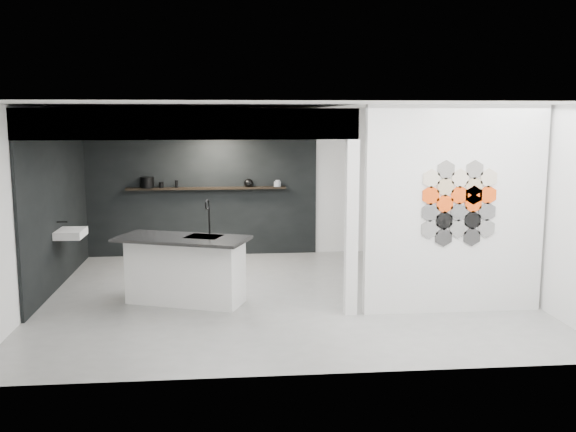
# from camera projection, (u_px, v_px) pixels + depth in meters

# --- Properties ---
(floor) EXTENTS (7.00, 6.00, 0.01)m
(floor) POSITION_uv_depth(u_px,v_px,m) (283.00, 295.00, 9.59)
(floor) COLOR slate
(partition_panel) EXTENTS (2.45, 0.15, 2.80)m
(partition_panel) POSITION_uv_depth(u_px,v_px,m) (455.00, 210.00, 8.60)
(partition_panel) COLOR silver
(partition_panel) RESTS_ON floor
(bay_clad_back) EXTENTS (4.40, 0.04, 2.35)m
(bay_clad_back) POSITION_uv_depth(u_px,v_px,m) (202.00, 194.00, 12.20)
(bay_clad_back) COLOR black
(bay_clad_back) RESTS_ON floor
(bay_clad_left) EXTENTS (0.04, 4.00, 2.35)m
(bay_clad_left) POSITION_uv_depth(u_px,v_px,m) (58.00, 211.00, 10.06)
(bay_clad_left) COLOR black
(bay_clad_left) RESTS_ON floor
(bulkhead) EXTENTS (4.40, 4.00, 0.40)m
(bulkhead) POSITION_uv_depth(u_px,v_px,m) (195.00, 122.00, 10.06)
(bulkhead) COLOR silver
(bulkhead) RESTS_ON corner_column
(corner_column) EXTENTS (0.16, 0.16, 2.35)m
(corner_column) POSITION_uv_depth(u_px,v_px,m) (351.00, 228.00, 8.50)
(corner_column) COLOR silver
(corner_column) RESTS_ON floor
(fascia_beam) EXTENTS (4.40, 0.16, 0.40)m
(fascia_beam) POSITION_uv_depth(u_px,v_px,m) (188.00, 124.00, 8.17)
(fascia_beam) COLOR silver
(fascia_beam) RESTS_ON corner_column
(wall_basin) EXTENTS (0.40, 0.60, 0.12)m
(wall_basin) POSITION_uv_depth(u_px,v_px,m) (71.00, 233.00, 9.94)
(wall_basin) COLOR silver
(wall_basin) RESTS_ON bay_clad_left
(display_shelf) EXTENTS (3.00, 0.15, 0.04)m
(display_shelf) POSITION_uv_depth(u_px,v_px,m) (207.00, 188.00, 12.09)
(display_shelf) COLOR black
(display_shelf) RESTS_ON bay_clad_back
(kitchen_island) EXTENTS (2.00, 1.41, 1.48)m
(kitchen_island) POSITION_uv_depth(u_px,v_px,m) (185.00, 269.00, 9.13)
(kitchen_island) COLOR silver
(kitchen_island) RESTS_ON floor
(stockpot) EXTENTS (0.28, 0.28, 0.20)m
(stockpot) POSITION_uv_depth(u_px,v_px,m) (147.00, 182.00, 11.97)
(stockpot) COLOR black
(stockpot) RESTS_ON display_shelf
(kettle) EXTENTS (0.19, 0.19, 0.15)m
(kettle) POSITION_uv_depth(u_px,v_px,m) (249.00, 183.00, 12.15)
(kettle) COLOR black
(kettle) RESTS_ON display_shelf
(glass_bowl) EXTENTS (0.14, 0.14, 0.10)m
(glass_bowl) POSITION_uv_depth(u_px,v_px,m) (277.00, 184.00, 12.21)
(glass_bowl) COLOR gray
(glass_bowl) RESTS_ON display_shelf
(glass_vase) EXTENTS (0.10, 0.10, 0.13)m
(glass_vase) POSITION_uv_depth(u_px,v_px,m) (278.00, 183.00, 12.21)
(glass_vase) COLOR gray
(glass_vase) RESTS_ON display_shelf
(bottle_dark) EXTENTS (0.07, 0.07, 0.14)m
(bottle_dark) POSITION_uv_depth(u_px,v_px,m) (177.00, 184.00, 12.03)
(bottle_dark) COLOR black
(bottle_dark) RESTS_ON display_shelf
(utensil_cup) EXTENTS (0.10, 0.10, 0.10)m
(utensil_cup) POSITION_uv_depth(u_px,v_px,m) (161.00, 185.00, 12.00)
(utensil_cup) COLOR black
(utensil_cup) RESTS_ON display_shelf
(hex_tile_cluster) EXTENTS (1.04, 0.02, 1.16)m
(hex_tile_cluster) POSITION_uv_depth(u_px,v_px,m) (460.00, 203.00, 8.50)
(hex_tile_cluster) COLOR silver
(hex_tile_cluster) RESTS_ON partition_panel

